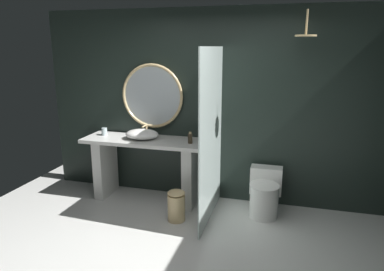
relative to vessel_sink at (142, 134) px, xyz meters
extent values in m
cube|color=#1E2823|center=(0.87, 0.36, 0.36)|extent=(4.80, 0.10, 2.60)
cube|color=silver|center=(0.06, 0.00, -0.09)|extent=(1.74, 0.57, 0.05)
cube|color=silver|center=(-0.59, 0.00, -0.53)|extent=(0.13, 0.49, 0.83)
cube|color=silver|center=(0.70, 0.00, -0.53)|extent=(0.13, 0.49, 0.83)
ellipsoid|color=white|center=(0.00, 0.00, 0.00)|extent=(0.45, 0.37, 0.13)
cylinder|color=#D6B77F|center=(0.00, 0.17, 0.02)|extent=(0.02, 0.02, 0.17)
cylinder|color=#D6B77F|center=(0.00, 0.10, 0.09)|extent=(0.02, 0.15, 0.02)
cylinder|color=silver|center=(-0.60, 0.05, -0.01)|extent=(0.08, 0.08, 0.11)
cylinder|color=#3D3323|center=(0.69, -0.04, 0.00)|extent=(0.06, 0.06, 0.13)
cylinder|color=#D6B77F|center=(0.69, -0.04, 0.07)|extent=(0.03, 0.03, 0.02)
torus|color=#D6B77F|center=(0.06, 0.27, 0.49)|extent=(0.90, 0.04, 0.90)
cylinder|color=#B2BCC1|center=(0.06, 0.28, 0.49)|extent=(0.84, 0.01, 0.84)
cube|color=silver|center=(1.03, -0.29, 0.11)|extent=(0.02, 1.20, 2.10)
cylinder|color=#D6B77F|center=(2.04, -0.03, 1.42)|extent=(0.02, 0.02, 0.27)
cylinder|color=#D6B77F|center=(2.04, -0.03, 1.28)|extent=(0.24, 0.24, 0.02)
cylinder|color=white|center=(1.68, -0.12, -0.73)|extent=(0.36, 0.36, 0.42)
ellipsoid|color=white|center=(1.68, -0.12, -0.51)|extent=(0.37, 0.41, 0.02)
cube|color=white|center=(1.68, 0.15, -0.55)|extent=(0.41, 0.19, 0.37)
cylinder|color=#D6B77F|center=(0.65, -0.50, -0.77)|extent=(0.22, 0.22, 0.34)
ellipsoid|color=#D6B77F|center=(0.65, -0.50, -0.58)|extent=(0.22, 0.22, 0.07)
camera|label=1|loc=(1.90, -4.32, 1.16)|focal=33.06mm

